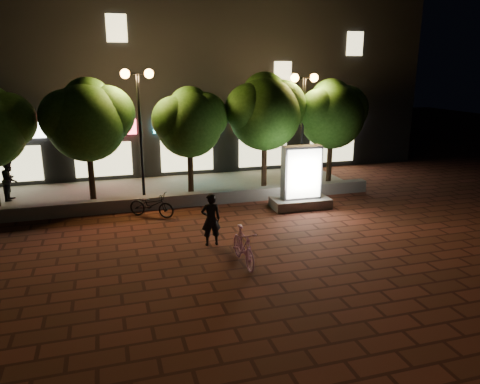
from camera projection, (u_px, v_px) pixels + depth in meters
name	position (u px, v px, depth m)	size (l,w,h in m)	color
ground	(208.00, 241.00, 14.39)	(80.00, 80.00, 0.00)	#56261B
retaining_wall	(185.00, 200.00, 18.02)	(16.00, 0.45, 0.50)	slate
sidewalk	(176.00, 189.00, 20.38)	(16.00, 5.00, 0.08)	slate
building_block	(154.00, 73.00, 25.06)	(28.00, 8.12, 11.30)	black
tree_left	(88.00, 117.00, 17.57)	(3.60, 3.00, 4.89)	black
tree_mid	(190.00, 120.00, 18.73)	(3.24, 2.70, 4.50)	black
tree_right	(266.00, 109.00, 19.56)	(3.72, 3.10, 5.07)	black
tree_far_right	(332.00, 112.00, 20.49)	(3.48, 2.90, 4.76)	black
street_lamp_left	(139.00, 102.00, 17.71)	(1.26, 0.36, 5.18)	black
street_lamp_right	(304.00, 101.00, 19.68)	(1.26, 0.36, 4.98)	black
ad_kiosk	(301.00, 183.00, 17.61)	(2.28, 1.18, 2.44)	slate
scooter_pink	(243.00, 247.00, 12.57)	(0.50, 1.77, 1.07)	#E494D4
rider	(211.00, 219.00, 13.90)	(0.60, 0.40, 1.66)	black
scooter_parked	(152.00, 205.00, 16.65)	(0.61, 1.75, 0.92)	black
pedestrian	(10.00, 180.00, 18.40)	(0.81, 0.63, 1.66)	black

